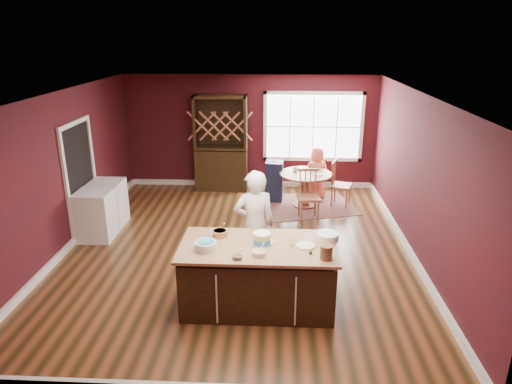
% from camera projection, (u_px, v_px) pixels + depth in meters
% --- Properties ---
extents(room_shell, '(7.00, 7.00, 7.00)m').
position_uv_depth(room_shell, '(237.00, 175.00, 7.65)').
color(room_shell, brown).
rests_on(room_shell, ground).
extents(window, '(2.36, 0.10, 1.66)m').
position_uv_depth(window, '(313.00, 127.00, 10.80)').
color(window, white).
rests_on(window, room_shell).
extents(doorway, '(0.08, 1.26, 2.13)m').
position_uv_depth(doorway, '(81.00, 180.00, 8.47)').
color(doorway, white).
rests_on(doorway, room_shell).
extents(kitchen_island, '(2.11, 1.11, 0.92)m').
position_uv_depth(kitchen_island, '(258.00, 277.00, 6.29)').
color(kitchen_island, '#33230F').
rests_on(kitchen_island, ground).
extents(dining_table, '(1.13, 1.13, 0.75)m').
position_uv_depth(dining_table, '(305.00, 183.00, 9.89)').
color(dining_table, olive).
rests_on(dining_table, ground).
extents(baker, '(0.71, 0.55, 1.73)m').
position_uv_depth(baker, '(254.00, 225.00, 6.89)').
color(baker, white).
rests_on(baker, ground).
extents(layer_cake, '(0.34, 0.34, 0.14)m').
position_uv_depth(layer_cake, '(262.00, 238.00, 6.19)').
color(layer_cake, white).
rests_on(layer_cake, kitchen_island).
extents(bowl_blue, '(0.29, 0.29, 0.11)m').
position_uv_depth(bowl_blue, '(206.00, 246.00, 5.98)').
color(bowl_blue, white).
rests_on(bowl_blue, kitchen_island).
extents(bowl_yellow, '(0.22, 0.22, 0.08)m').
position_uv_depth(bowl_yellow, '(220.00, 233.00, 6.39)').
color(bowl_yellow, '#9F7C41').
rests_on(bowl_yellow, kitchen_island).
extents(bowl_pink, '(0.13, 0.13, 0.05)m').
position_uv_depth(bowl_pink, '(237.00, 257.00, 5.74)').
color(bowl_pink, white).
rests_on(bowl_pink, kitchen_island).
extents(bowl_olive, '(0.17, 0.17, 0.06)m').
position_uv_depth(bowl_olive, '(259.00, 253.00, 5.83)').
color(bowl_olive, beige).
rests_on(bowl_olive, kitchen_island).
extents(drinking_glass, '(0.07, 0.07, 0.14)m').
position_uv_depth(drinking_glass, '(292.00, 241.00, 6.08)').
color(drinking_glass, silver).
rests_on(drinking_glass, kitchen_island).
extents(dinner_plate, '(0.26, 0.26, 0.02)m').
position_uv_depth(dinner_plate, '(306.00, 246.00, 6.09)').
color(dinner_plate, '#F8E4B3').
rests_on(dinner_plate, kitchen_island).
extents(white_tub, '(0.31, 0.31, 0.11)m').
position_uv_depth(white_tub, '(327.00, 237.00, 6.25)').
color(white_tub, silver).
rests_on(white_tub, kitchen_island).
extents(stoneware_crock, '(0.16, 0.16, 0.19)m').
position_uv_depth(stoneware_crock, '(326.00, 252.00, 5.72)').
color(stoneware_crock, '#47301E').
rests_on(stoneware_crock, kitchen_island).
extents(toy_figurine, '(0.05, 0.05, 0.08)m').
position_uv_depth(toy_figurine, '(311.00, 251.00, 5.87)').
color(toy_figurine, yellow).
rests_on(toy_figurine, kitchen_island).
extents(rug, '(2.40, 2.07, 0.01)m').
position_uv_depth(rug, '(305.00, 205.00, 10.06)').
color(rug, brown).
rests_on(rug, ground).
extents(chair_east, '(0.52, 0.53, 1.01)m').
position_uv_depth(chair_east, '(341.00, 184.00, 9.92)').
color(chair_east, brown).
rests_on(chair_east, ground).
extents(chair_south, '(0.49, 0.47, 1.05)m').
position_uv_depth(chair_south, '(309.00, 195.00, 9.14)').
color(chair_south, brown).
rests_on(chair_south, ground).
extents(chair_north, '(0.43, 0.42, 0.91)m').
position_uv_depth(chair_north, '(316.00, 175.00, 10.65)').
color(chair_north, olive).
rests_on(chair_north, ground).
extents(seated_woman, '(0.68, 0.54, 1.20)m').
position_uv_depth(seated_woman, '(316.00, 173.00, 10.35)').
color(seated_woman, '#F1765A').
rests_on(seated_woman, ground).
extents(high_chair, '(0.41, 0.41, 0.95)m').
position_uv_depth(high_chair, '(274.00, 180.00, 10.24)').
color(high_chair, '#171E33').
rests_on(high_chair, ground).
extents(toddler, '(0.18, 0.14, 0.26)m').
position_uv_depth(toddler, '(271.00, 165.00, 10.16)').
color(toddler, '#8CA5BF').
rests_on(toddler, high_chair).
extents(table_plate, '(0.21, 0.21, 0.02)m').
position_uv_depth(table_plate, '(318.00, 174.00, 9.70)').
color(table_plate, beige).
rests_on(table_plate, dining_table).
extents(table_cup, '(0.14, 0.14, 0.09)m').
position_uv_depth(table_cup, '(295.00, 169.00, 9.93)').
color(table_cup, silver).
rests_on(table_cup, dining_table).
extents(hutch, '(1.23, 0.51, 2.26)m').
position_uv_depth(hutch, '(221.00, 143.00, 10.79)').
color(hutch, '#391A0E').
rests_on(hutch, ground).
extents(washer, '(0.63, 0.61, 0.91)m').
position_uv_depth(washer, '(96.00, 215.00, 8.34)').
color(washer, silver).
rests_on(washer, ground).
extents(dryer, '(0.62, 0.60, 0.90)m').
position_uv_depth(dryer, '(108.00, 203.00, 8.95)').
color(dryer, white).
rests_on(dryer, ground).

